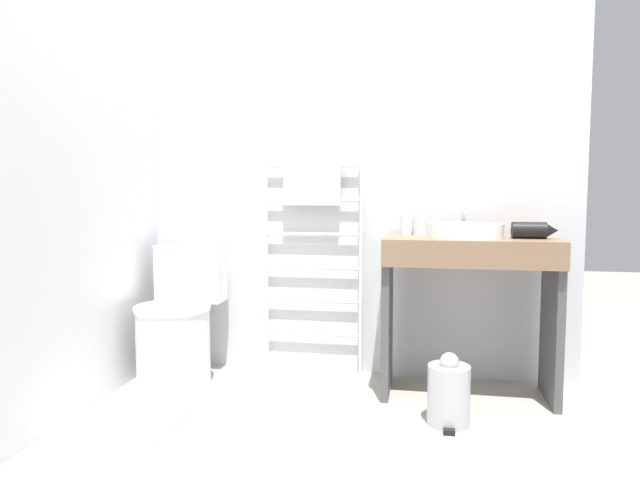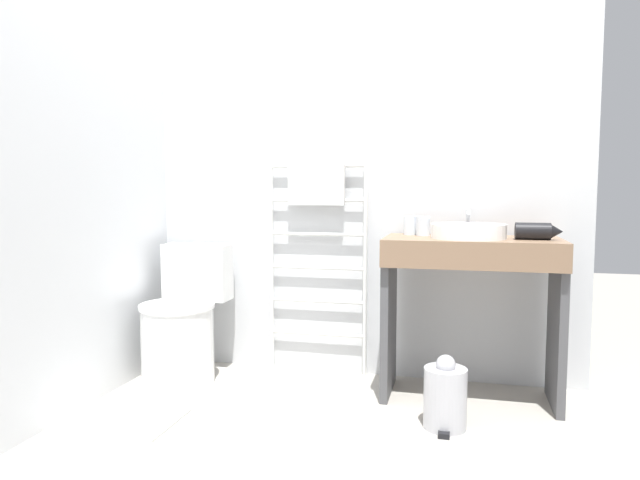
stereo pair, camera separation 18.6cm
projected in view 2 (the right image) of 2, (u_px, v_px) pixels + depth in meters
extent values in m
plane|color=#A8A399|center=(288.00, 475.00, 2.16)|extent=(12.00, 12.00, 0.00)
cube|color=silver|center=(354.00, 154.00, 3.32)|extent=(2.60, 0.12, 2.57)
cube|color=silver|center=(94.00, 149.00, 2.95)|extent=(0.12, 1.88, 2.57)
cylinder|color=white|center=(178.00, 345.00, 3.17)|extent=(0.40, 0.40, 0.43)
cylinder|color=white|center=(177.00, 306.00, 3.15)|extent=(0.41, 0.41, 0.02)
cube|color=white|center=(198.00, 272.00, 3.39)|extent=(0.39, 0.17, 0.33)
cylinder|color=silver|center=(197.00, 243.00, 3.38)|extent=(0.05, 0.05, 0.01)
cylinder|color=white|center=(272.00, 265.00, 3.40)|extent=(0.02, 0.02, 1.26)
cylinder|color=white|center=(365.00, 268.00, 3.26)|extent=(0.02, 0.02, 1.26)
cylinder|color=white|center=(317.00, 334.00, 3.37)|extent=(0.57, 0.02, 0.02)
cylinder|color=white|center=(317.00, 301.00, 3.35)|extent=(0.57, 0.02, 0.02)
cylinder|color=white|center=(317.00, 268.00, 3.33)|extent=(0.57, 0.02, 0.02)
cylinder|color=white|center=(317.00, 234.00, 3.31)|extent=(0.57, 0.02, 0.02)
cylinder|color=white|center=(317.00, 200.00, 3.30)|extent=(0.57, 0.02, 0.02)
cylinder|color=white|center=(317.00, 166.00, 3.28)|extent=(0.57, 0.02, 0.02)
cube|color=silver|center=(316.00, 185.00, 3.26)|extent=(0.33, 0.04, 0.23)
cube|color=#84664C|center=(472.00, 241.00, 2.88)|extent=(0.87, 0.46, 0.03)
cube|color=#84664C|center=(472.00, 260.00, 2.68)|extent=(0.87, 0.02, 0.10)
cube|color=#4C4C4F|center=(389.00, 318.00, 3.02)|extent=(0.04, 0.39, 0.80)
cube|color=#4C4C4F|center=(557.00, 327.00, 2.82)|extent=(0.04, 0.39, 0.80)
cylinder|color=white|center=(468.00, 231.00, 2.86)|extent=(0.37, 0.37, 0.07)
cylinder|color=silver|center=(469.00, 225.00, 2.85)|extent=(0.30, 0.30, 0.01)
cylinder|color=silver|center=(468.00, 222.00, 3.06)|extent=(0.02, 0.02, 0.14)
cylinder|color=silver|center=(468.00, 212.00, 3.01)|extent=(0.02, 0.09, 0.02)
cylinder|color=silver|center=(410.00, 226.00, 3.08)|extent=(0.07, 0.07, 0.10)
cylinder|color=silver|center=(423.00, 226.00, 3.02)|extent=(0.07, 0.07, 0.10)
cylinder|color=black|center=(533.00, 231.00, 2.78)|extent=(0.16, 0.08, 0.08)
cone|color=black|center=(557.00, 232.00, 2.75)|extent=(0.06, 0.07, 0.07)
cube|color=black|center=(523.00, 230.00, 2.86)|extent=(0.05, 0.08, 0.06)
cylinder|color=#B7B7BC|center=(445.00, 398.00, 2.57)|extent=(0.19, 0.19, 0.28)
sphere|color=#B7B7BC|center=(446.00, 364.00, 2.56)|extent=(0.09, 0.09, 0.09)
cube|color=black|center=(444.00, 435.00, 2.48)|extent=(0.05, 0.04, 0.02)
cube|color=silver|center=(119.00, 419.00, 2.67)|extent=(0.56, 0.36, 0.01)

